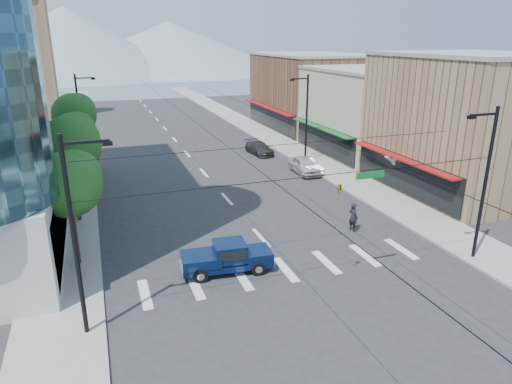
% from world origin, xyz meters
% --- Properties ---
extents(ground, '(160.00, 160.00, 0.00)m').
position_xyz_m(ground, '(0.00, 0.00, 0.00)').
color(ground, '#28282B').
rests_on(ground, ground).
extents(sidewalk_left, '(4.00, 120.00, 0.15)m').
position_xyz_m(sidewalk_left, '(-12.00, 40.00, 0.07)').
color(sidewalk_left, gray).
rests_on(sidewalk_left, ground).
extents(sidewalk_right, '(4.00, 120.00, 0.15)m').
position_xyz_m(sidewalk_right, '(12.00, 40.00, 0.07)').
color(sidewalk_right, gray).
rests_on(sidewalk_right, ground).
extents(shop_near, '(12.00, 14.00, 11.00)m').
position_xyz_m(shop_near, '(20.00, 10.00, 5.50)').
color(shop_near, '#8C6B4C').
rests_on(shop_near, ground).
extents(shop_mid, '(12.00, 14.00, 9.00)m').
position_xyz_m(shop_mid, '(20.00, 24.00, 4.50)').
color(shop_mid, tan).
rests_on(shop_mid, ground).
extents(shop_far, '(12.00, 18.00, 10.00)m').
position_xyz_m(shop_far, '(20.00, 40.00, 5.00)').
color(shop_far, brown).
rests_on(shop_far, ground).
extents(clock_tower, '(4.80, 4.80, 20.40)m').
position_xyz_m(clock_tower, '(-16.50, 62.00, 10.64)').
color(clock_tower, '#8C6B4C').
rests_on(clock_tower, ground).
extents(mountain_left, '(80.00, 80.00, 22.00)m').
position_xyz_m(mountain_left, '(-15.00, 150.00, 11.00)').
color(mountain_left, gray).
rests_on(mountain_left, ground).
extents(mountain_right, '(90.00, 90.00, 18.00)m').
position_xyz_m(mountain_right, '(20.00, 160.00, 9.00)').
color(mountain_right, gray).
rests_on(mountain_right, ground).
extents(tree_near, '(3.65, 3.64, 6.71)m').
position_xyz_m(tree_near, '(-11.07, 6.10, 4.99)').
color(tree_near, black).
rests_on(tree_near, ground).
extents(tree_midnear, '(4.09, 4.09, 7.52)m').
position_xyz_m(tree_midnear, '(-11.07, 13.10, 5.59)').
color(tree_midnear, black).
rests_on(tree_midnear, ground).
extents(tree_midfar, '(3.65, 3.64, 6.71)m').
position_xyz_m(tree_midfar, '(-11.07, 20.10, 4.99)').
color(tree_midfar, black).
rests_on(tree_midfar, ground).
extents(tree_far, '(4.09, 4.09, 7.52)m').
position_xyz_m(tree_far, '(-11.07, 27.10, 5.59)').
color(tree_far, black).
rests_on(tree_far, ground).
extents(signal_rig, '(21.80, 0.20, 9.00)m').
position_xyz_m(signal_rig, '(0.19, -1.00, 4.64)').
color(signal_rig, black).
rests_on(signal_rig, ground).
extents(lamp_pole_nw, '(2.00, 0.25, 9.00)m').
position_xyz_m(lamp_pole_nw, '(-10.67, 30.00, 4.94)').
color(lamp_pole_nw, black).
rests_on(lamp_pole_nw, ground).
extents(lamp_pole_ne, '(2.00, 0.25, 9.00)m').
position_xyz_m(lamp_pole_ne, '(10.67, 22.00, 4.94)').
color(lamp_pole_ne, black).
rests_on(lamp_pole_ne, ground).
extents(pickup_truck, '(5.26, 2.35, 1.73)m').
position_xyz_m(pickup_truck, '(-3.39, 2.44, 0.90)').
color(pickup_truck, '#08183B').
rests_on(pickup_truck, ground).
extents(pedestrian, '(0.65, 0.82, 1.99)m').
position_xyz_m(pedestrian, '(6.24, 5.00, 0.99)').
color(pedestrian, black).
rests_on(pedestrian, ground).
extents(parked_car_near, '(2.02, 4.72, 1.59)m').
position_xyz_m(parked_car_near, '(9.05, 18.61, 0.79)').
color(parked_car_near, silver).
rests_on(parked_car_near, ground).
extents(parked_car_mid, '(1.89, 4.43, 1.42)m').
position_xyz_m(parked_car_mid, '(9.36, 18.64, 0.71)').
color(parked_car_mid, white).
rests_on(parked_car_mid, ground).
extents(parked_car_far, '(2.36, 4.82, 1.35)m').
position_xyz_m(parked_car_far, '(7.60, 27.19, 0.68)').
color(parked_car_far, '#323134').
rests_on(parked_car_far, ground).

